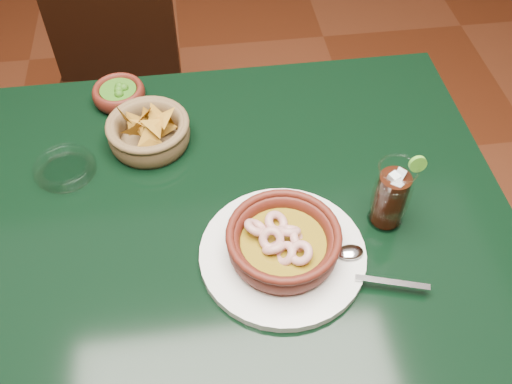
{
  "coord_description": "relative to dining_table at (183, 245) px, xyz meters",
  "views": [
    {
      "loc": [
        0.06,
        -0.64,
        1.55
      ],
      "look_at": [
        0.14,
        -0.02,
        0.81
      ],
      "focal_mm": 40.0,
      "sensor_mm": 36.0,
      "label": 1
    }
  ],
  "objects": [
    {
      "name": "shrimp_plate",
      "position": [
        0.17,
        -0.12,
        0.13
      ],
      "size": [
        0.36,
        0.28,
        0.08
      ],
      "color": "silver",
      "rests_on": "dining_table"
    },
    {
      "name": "dining_table",
      "position": [
        0.0,
        0.0,
        0.0
      ],
      "size": [
        1.2,
        0.8,
        0.75
      ],
      "color": "black",
      "rests_on": "ground"
    },
    {
      "name": "ground",
      "position": [
        0.0,
        0.0,
        -0.65
      ],
      "size": [
        7.0,
        7.0,
        0.0
      ],
      "primitive_type": "plane",
      "color": "#471C0C",
      "rests_on": "ground"
    },
    {
      "name": "glass_ashtray",
      "position": [
        -0.2,
        0.12,
        0.11
      ],
      "size": [
        0.13,
        0.13,
        0.03
      ],
      "color": "white",
      "rests_on": "dining_table"
    },
    {
      "name": "cola_drink",
      "position": [
        0.37,
        -0.06,
        0.17
      ],
      "size": [
        0.13,
        0.13,
        0.15
      ],
      "color": "white",
      "rests_on": "dining_table"
    },
    {
      "name": "guacamole_ramekin",
      "position": [
        -0.11,
        0.32,
        0.12
      ],
      "size": [
        0.13,
        0.13,
        0.04
      ],
      "color": "#44140D",
      "rests_on": "dining_table"
    },
    {
      "name": "chip_basket",
      "position": [
        -0.04,
        0.19,
        0.13
      ],
      "size": [
        0.19,
        0.19,
        0.11
      ],
      "color": "brown",
      "rests_on": "dining_table"
    },
    {
      "name": "dining_chair",
      "position": [
        -0.18,
        0.7,
        -0.19
      ],
      "size": [
        0.43,
        0.43,
        0.83
      ],
      "color": "black",
      "rests_on": "ground"
    }
  ]
}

